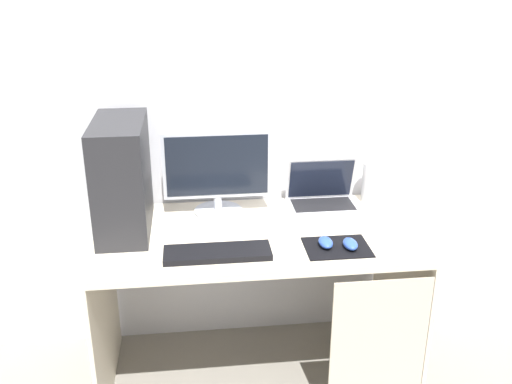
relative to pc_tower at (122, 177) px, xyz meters
name	(u,v)px	position (x,y,z in m)	size (l,w,h in m)	color
ground_plane	(256,373)	(0.55, -0.09, -0.99)	(8.00, 8.00, 0.00)	gray
wall_back	(247,84)	(0.55, 0.30, 0.31)	(4.00, 0.05, 2.60)	silver
desk	(260,264)	(0.57, -0.10, -0.39)	(1.36, 0.70, 0.75)	beige
pc_tower	(122,177)	(0.00, 0.00, 0.00)	(0.21, 0.45, 0.48)	#232326
monitor	(217,174)	(0.40, 0.12, -0.05)	(0.48, 0.22, 0.38)	#B7BCC6
laptop	(323,197)	(0.89, 0.14, -0.19)	(0.32, 0.24, 0.23)	silver
speaker	(371,182)	(1.13, 0.17, -0.14)	(0.09, 0.09, 0.20)	white
keyboard	(217,253)	(0.38, -0.29, -0.23)	(0.42, 0.14, 0.02)	black
mousepad	(337,247)	(0.86, -0.28, -0.24)	(0.26, 0.20, 0.01)	black
mouse_left	(326,242)	(0.81, -0.27, -0.22)	(0.06, 0.10, 0.03)	#2D51B2
mouse_right	(350,244)	(0.91, -0.30, -0.22)	(0.06, 0.10, 0.03)	#2D51B2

